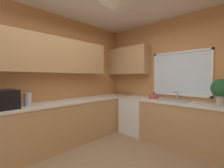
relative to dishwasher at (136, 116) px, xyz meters
name	(u,v)px	position (x,y,z in m)	size (l,w,h in m)	color
room_shell	(117,51)	(0.46, -1.20, 1.37)	(3.68, 4.06, 2.75)	#C6844C
counter_run_left	(61,123)	(-0.66, -1.63, 0.02)	(0.65, 3.67, 0.88)	tan
counter_run_back	(178,123)	(1.02, 0.03, 0.02)	(2.77, 0.65, 0.88)	tan
dishwasher	(136,116)	(0.00, 0.00, 0.00)	(0.60, 0.60, 0.84)	white
microwave	(3,99)	(-0.66, -2.57, 0.61)	(0.48, 0.36, 0.29)	black
kettle	(28,99)	(-0.64, -2.23, 0.57)	(0.12, 0.12, 0.22)	#B7B7BC
sink_assembly	(174,100)	(0.93, 0.04, 0.47)	(0.54, 0.40, 0.19)	#9EA0A5
potted_plant	(221,89)	(1.70, 0.08, 0.74)	(0.31, 0.31, 0.45)	#B2A899
bowl	(154,97)	(0.47, 0.03, 0.51)	(0.22, 0.22, 0.09)	#B74C42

